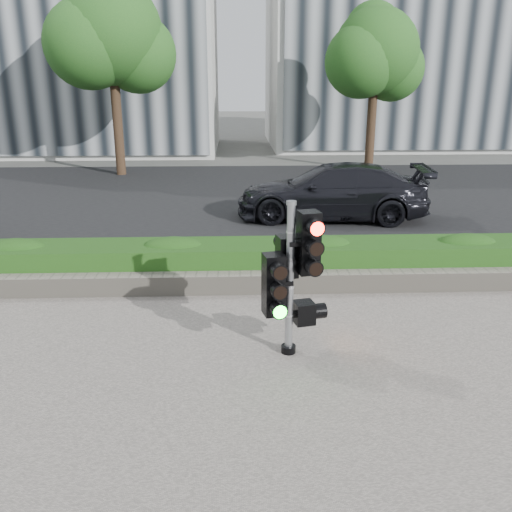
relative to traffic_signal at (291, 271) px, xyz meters
name	(u,v)px	position (x,y,z in m)	size (l,w,h in m)	color
ground	(242,344)	(-0.64, 0.28, -1.18)	(120.00, 120.00, 0.00)	#51514C
sidewalk	(246,463)	(-0.64, -2.22, -1.16)	(16.00, 11.00, 0.03)	#9E9389
road	(237,197)	(-0.64, 10.28, -1.17)	(60.00, 13.00, 0.02)	black
curb	(239,267)	(-0.64, 3.43, -1.12)	(60.00, 0.25, 0.12)	gray
stone_wall	(240,283)	(-0.64, 2.18, -0.98)	(12.00, 0.32, 0.34)	gray
hedge	(240,261)	(-0.64, 2.83, -0.81)	(12.00, 1.00, 0.68)	#327925
building_right	(433,33)	(10.36, 25.28, 4.82)	(18.00, 10.00, 12.00)	#B7B7B2
tree_left	(111,36)	(-5.16, 14.84, 3.87)	(4.61, 4.03, 7.34)	black
tree_right	(375,55)	(4.84, 15.83, 3.30)	(4.10, 3.58, 6.53)	black
traffic_signal	(291,271)	(0.00, 0.00, 0.00)	(0.75, 0.61, 2.08)	black
car_dark	(332,191)	(1.84, 7.42, -0.44)	(2.02, 4.97, 1.44)	black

